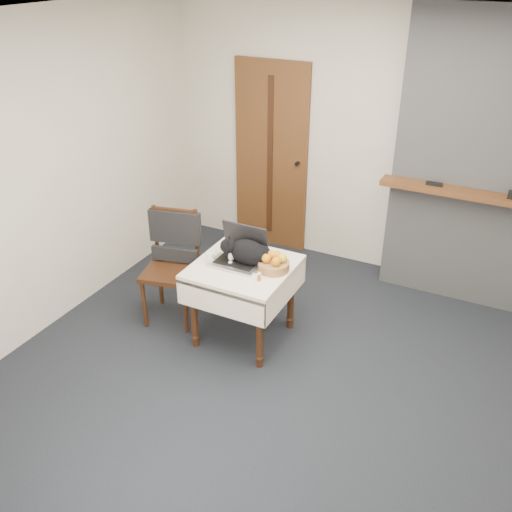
% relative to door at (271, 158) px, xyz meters
% --- Properties ---
extents(ground, '(4.50, 4.50, 0.00)m').
position_rel_door_xyz_m(ground, '(1.20, -1.97, -1.00)').
color(ground, black).
rests_on(ground, ground).
extents(room_shell, '(4.52, 4.01, 2.61)m').
position_rel_door_xyz_m(room_shell, '(1.20, -1.51, 0.76)').
color(room_shell, beige).
rests_on(room_shell, ground).
extents(door, '(0.82, 0.10, 2.00)m').
position_rel_door_xyz_m(door, '(0.00, 0.00, 0.00)').
color(door, brown).
rests_on(door, ground).
extents(chimney, '(1.62, 0.48, 2.60)m').
position_rel_door_xyz_m(chimney, '(2.10, -0.13, 0.30)').
color(chimney, gray).
rests_on(chimney, ground).
extents(side_table, '(0.78, 0.78, 0.70)m').
position_rel_door_xyz_m(side_table, '(0.57, -1.71, -0.41)').
color(side_table, '#321D0D').
rests_on(side_table, ground).
extents(laptop, '(0.40, 0.34, 0.30)m').
position_rel_door_xyz_m(laptop, '(0.52, -1.66, -0.23)').
color(laptop, '#B7B7BC').
rests_on(laptop, side_table).
extents(cat, '(0.51, 0.30, 0.24)m').
position_rel_door_xyz_m(cat, '(0.60, -1.67, -0.20)').
color(cat, black).
rests_on(cat, side_table).
extents(cream_jar, '(0.07, 0.07, 0.08)m').
position_rel_door_xyz_m(cream_jar, '(0.30, -1.77, -0.26)').
color(cream_jar, white).
rests_on(cream_jar, side_table).
extents(pill_bottle, '(0.03, 0.03, 0.07)m').
position_rel_door_xyz_m(pill_bottle, '(0.79, -1.86, -0.27)').
color(pill_bottle, '#A85514').
rests_on(pill_bottle, side_table).
extents(fruit_basket, '(0.25, 0.25, 0.14)m').
position_rel_door_xyz_m(fruit_basket, '(0.82, -1.66, -0.24)').
color(fruit_basket, '#A57042').
rests_on(fruit_basket, side_table).
extents(desk_clutter, '(0.14, 0.07, 0.01)m').
position_rel_door_xyz_m(desk_clutter, '(0.75, -1.69, -0.30)').
color(desk_clutter, black).
rests_on(desk_clutter, side_table).
extents(chair, '(0.54, 0.53, 1.00)m').
position_rel_door_xyz_m(chair, '(-0.16, -1.64, -0.36)').
color(chair, '#321D0D').
rests_on(chair, ground).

